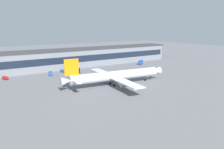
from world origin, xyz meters
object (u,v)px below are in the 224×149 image
object	(u,v)px
airliner	(115,76)
baggage_tug	(63,71)
traffic_cone_0	(171,83)
follow_me_car	(5,78)
crew_van	(51,73)
fuel_truck	(74,71)
stair_truck	(141,62)

from	to	relation	value
airliner	baggage_tug	xyz separation A→B (m)	(-9.73, 48.99, -4.03)
airliner	traffic_cone_0	size ratio (longest dim) A/B	107.19
follow_me_car	crew_van	distance (m)	26.63
airliner	crew_van	distance (m)	47.94
follow_me_car	fuel_truck	world-z (taller)	fuel_truck
follow_me_car	crew_van	world-z (taller)	crew_van
baggage_tug	follow_me_car	bearing A→B (deg)	-178.32
follow_me_car	baggage_tug	world-z (taller)	same
follow_me_car	stair_truck	world-z (taller)	stair_truck
airliner	crew_van	xyz separation A→B (m)	(-20.59, 43.14, -3.66)
follow_me_car	stair_truck	size ratio (longest dim) A/B	0.74
follow_me_car	fuel_truck	size ratio (longest dim) A/B	0.54
crew_van	stair_truck	distance (m)	78.20
follow_me_car	traffic_cone_0	distance (m)	97.55
airliner	baggage_tug	distance (m)	50.11
crew_van	stair_truck	size ratio (longest dim) A/B	0.87
follow_me_car	baggage_tug	xyz separation A→B (m)	(37.07, 1.09, -0.00)
baggage_tug	fuel_truck	xyz separation A→B (m)	(4.65, -7.64, 0.80)
stair_truck	fuel_truck	bearing A→B (deg)	-179.00
fuel_truck	traffic_cone_0	xyz separation A→B (m)	(32.21, -57.09, -1.60)
fuel_truck	traffic_cone_0	size ratio (longest dim) A/B	15.62
baggage_tug	traffic_cone_0	size ratio (longest dim) A/B	7.30
crew_van	fuel_truck	distance (m)	15.62
fuel_truck	stair_truck	distance (m)	62.69
baggage_tug	fuel_truck	bearing A→B (deg)	-58.70
baggage_tug	stair_truck	xyz separation A→B (m)	(67.33, -6.54, 0.89)
follow_me_car	fuel_truck	bearing A→B (deg)	-8.92
follow_me_car	traffic_cone_0	size ratio (longest dim) A/B	8.47
baggage_tug	fuel_truck	distance (m)	8.98
crew_van	follow_me_car	bearing A→B (deg)	169.70
stair_truck	baggage_tug	bearing A→B (deg)	174.45
stair_truck	crew_van	bearing A→B (deg)	179.49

